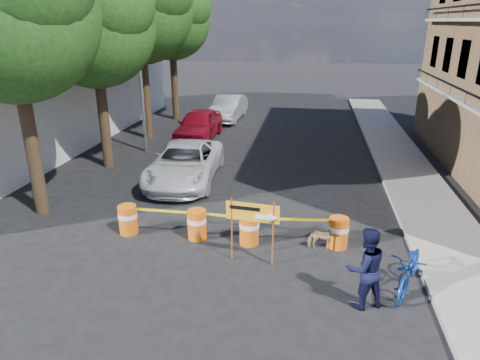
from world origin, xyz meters
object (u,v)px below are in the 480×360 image
(barrel_mid_left, at_px, (197,224))
(barrel_far_left, at_px, (128,219))
(pedestrian, at_px, (365,268))
(bicycle, at_px, (414,250))
(sedan_silver, at_px, (228,108))
(barrel_mid_right, at_px, (249,229))
(dog, at_px, (322,238))
(suv_white, at_px, (185,163))
(detour_sign, at_px, (259,218))
(sedan_red, at_px, (199,125))
(barrel_far_right, at_px, (338,232))

(barrel_mid_left, bearing_deg, barrel_far_left, -179.37)
(pedestrian, relative_size, bicycle, 0.90)
(barrel_mid_left, height_order, sedan_silver, sedan_silver)
(barrel_mid_right, relative_size, pedestrian, 0.46)
(sedan_silver, bearing_deg, barrel_far_left, -86.74)
(pedestrian, distance_m, bicycle, 1.43)
(dog, bearing_deg, suv_white, 37.82)
(barrel_mid_right, xyz_separation_m, detour_sign, (0.40, -1.03, 0.86))
(detour_sign, xyz_separation_m, sedan_red, (-4.82, 12.22, -0.51))
(barrel_mid_left, bearing_deg, dog, -0.80)
(dog, xyz_separation_m, sedan_red, (-6.51, 11.18, 0.48))
(dog, height_order, sedan_silver, sedan_silver)
(barrel_mid_right, distance_m, barrel_far_right, 2.54)
(sedan_red, bearing_deg, detour_sign, -68.13)
(sedan_silver, bearing_deg, detour_sign, -73.41)
(barrel_far_right, distance_m, pedestrian, 2.74)
(barrel_mid_left, height_order, pedestrian, pedestrian)
(barrel_far_right, bearing_deg, barrel_mid_left, -177.76)
(dog, distance_m, sedan_silver, 17.37)
(pedestrian, relative_size, sedan_red, 0.40)
(suv_white, bearing_deg, barrel_mid_right, -58.66)
(pedestrian, distance_m, sedan_silver, 19.96)
(dog, xyz_separation_m, suv_white, (-5.39, 4.74, 0.41))
(sedan_red, bearing_deg, dog, -59.44)
(sedan_red, distance_m, sedan_silver, 5.21)
(suv_white, bearing_deg, barrel_far_left, -98.53)
(detour_sign, height_order, suv_white, detour_sign)
(barrel_mid_right, distance_m, dog, 2.09)
(bicycle, bearing_deg, suv_white, 161.76)
(barrel_mid_right, xyz_separation_m, sedan_silver, (-3.77, 16.36, 0.31))
(barrel_far_right, relative_size, bicycle, 0.42)
(barrel_mid_left, distance_m, sedan_silver, 16.44)
(suv_white, bearing_deg, bicycle, -44.15)
(detour_sign, xyz_separation_m, sedan_silver, (-4.17, 17.39, -0.55))
(suv_white, distance_m, sedan_silver, 11.61)
(barrel_mid_right, relative_size, bicycle, 0.42)
(barrel_mid_right, xyz_separation_m, sedan_red, (-4.42, 11.20, 0.35))
(detour_sign, bearing_deg, barrel_far_left, 170.87)
(barrel_mid_right, relative_size, sedan_silver, 0.19)
(barrel_mid_left, height_order, barrel_mid_right, same)
(barrel_far_left, distance_m, suv_white, 4.74)
(suv_white, bearing_deg, barrel_mid_left, -73.19)
(barrel_far_left, relative_size, barrel_mid_right, 1.00)
(detour_sign, distance_m, sedan_silver, 17.89)
(suv_white, xyz_separation_m, sedan_red, (-1.11, 6.44, 0.07))
(barrel_mid_left, relative_size, pedestrian, 0.46)
(detour_sign, height_order, sedan_red, detour_sign)
(pedestrian, height_order, sedan_red, pedestrian)
(pedestrian, bearing_deg, barrel_far_right, -104.86)
(barrel_mid_right, xyz_separation_m, pedestrian, (2.94, -2.43, 0.50))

